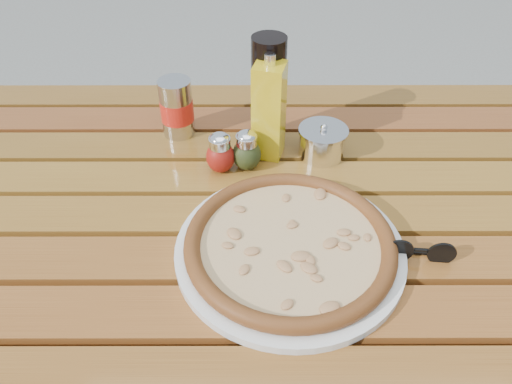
{
  "coord_description": "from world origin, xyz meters",
  "views": [
    {
      "loc": [
        -0.0,
        -0.63,
        1.34
      ],
      "look_at": [
        0.0,
        0.02,
        0.78
      ],
      "focal_mm": 35.0,
      "sensor_mm": 36.0,
      "label": 1
    }
  ],
  "objects_px": {
    "pizza": "(290,243)",
    "pepper_shaker": "(220,153)",
    "table": "(256,243)",
    "parmesan_tin": "(322,142)",
    "dark_bottle": "(268,92)",
    "olive_oil_cruet": "(269,111)",
    "sunglasses": "(420,252)",
    "soda_can": "(177,108)",
    "oregano_shaker": "(247,151)",
    "plate": "(290,250)"
  },
  "relations": [
    {
      "from": "dark_bottle",
      "to": "olive_oil_cruet",
      "type": "bearing_deg",
      "value": -89.43
    },
    {
      "from": "soda_can",
      "to": "sunglasses",
      "type": "xyz_separation_m",
      "value": [
        0.41,
        -0.35,
        -0.04
      ]
    },
    {
      "from": "plate",
      "to": "pizza",
      "type": "xyz_separation_m",
      "value": [
        0.0,
        -0.0,
        0.02
      ]
    },
    {
      "from": "pepper_shaker",
      "to": "dark_bottle",
      "type": "distance_m",
      "value": 0.15
    },
    {
      "from": "soda_can",
      "to": "pizza",
      "type": "bearing_deg",
      "value": -58.01
    },
    {
      "from": "soda_can",
      "to": "sunglasses",
      "type": "height_order",
      "value": "soda_can"
    },
    {
      "from": "table",
      "to": "parmesan_tin",
      "type": "height_order",
      "value": "parmesan_tin"
    },
    {
      "from": "oregano_shaker",
      "to": "parmesan_tin",
      "type": "xyz_separation_m",
      "value": [
        0.15,
        0.04,
        -0.01
      ]
    },
    {
      "from": "pizza",
      "to": "plate",
      "type": "bearing_deg",
      "value": 90.0
    },
    {
      "from": "pepper_shaker",
      "to": "olive_oil_cruet",
      "type": "xyz_separation_m",
      "value": [
        0.09,
        0.05,
        0.06
      ]
    },
    {
      "from": "soda_can",
      "to": "sunglasses",
      "type": "relative_size",
      "value": 1.08
    },
    {
      "from": "table",
      "to": "dark_bottle",
      "type": "xyz_separation_m",
      "value": [
        0.02,
        0.22,
        0.19
      ]
    },
    {
      "from": "plate",
      "to": "pizza",
      "type": "height_order",
      "value": "pizza"
    },
    {
      "from": "plate",
      "to": "pepper_shaker",
      "type": "bearing_deg",
      "value": 119.02
    },
    {
      "from": "plate",
      "to": "soda_can",
      "type": "bearing_deg",
      "value": 121.99
    },
    {
      "from": "pizza",
      "to": "olive_oil_cruet",
      "type": "relative_size",
      "value": 1.62
    },
    {
      "from": "sunglasses",
      "to": "table",
      "type": "bearing_deg",
      "value": 163.05
    },
    {
      "from": "table",
      "to": "pepper_shaker",
      "type": "xyz_separation_m",
      "value": [
        -0.07,
        0.12,
        0.11
      ]
    },
    {
      "from": "olive_oil_cruet",
      "to": "oregano_shaker",
      "type": "bearing_deg",
      "value": -132.15
    },
    {
      "from": "pizza",
      "to": "parmesan_tin",
      "type": "xyz_separation_m",
      "value": [
        0.08,
        0.26,
        0.01
      ]
    },
    {
      "from": "olive_oil_cruet",
      "to": "sunglasses",
      "type": "distance_m",
      "value": 0.37
    },
    {
      "from": "plate",
      "to": "parmesan_tin",
      "type": "distance_m",
      "value": 0.27
    },
    {
      "from": "pizza",
      "to": "pepper_shaker",
      "type": "bearing_deg",
      "value": 119.02
    },
    {
      "from": "table",
      "to": "olive_oil_cruet",
      "type": "relative_size",
      "value": 6.67
    },
    {
      "from": "soda_can",
      "to": "pepper_shaker",
      "type": "bearing_deg",
      "value": -53.36
    },
    {
      "from": "dark_bottle",
      "to": "pizza",
      "type": "bearing_deg",
      "value": -84.79
    },
    {
      "from": "plate",
      "to": "soda_can",
      "type": "height_order",
      "value": "soda_can"
    },
    {
      "from": "oregano_shaker",
      "to": "dark_bottle",
      "type": "height_order",
      "value": "dark_bottle"
    },
    {
      "from": "sunglasses",
      "to": "oregano_shaker",
      "type": "bearing_deg",
      "value": 144.82
    },
    {
      "from": "plate",
      "to": "sunglasses",
      "type": "relative_size",
      "value": 3.25
    },
    {
      "from": "olive_oil_cruet",
      "to": "parmesan_tin",
      "type": "relative_size",
      "value": 1.95
    },
    {
      "from": "sunglasses",
      "to": "parmesan_tin",
      "type": "bearing_deg",
      "value": 119.92
    },
    {
      "from": "plate",
      "to": "dark_bottle",
      "type": "distance_m",
      "value": 0.33
    },
    {
      "from": "pepper_shaker",
      "to": "oregano_shaker",
      "type": "bearing_deg",
      "value": 8.65
    },
    {
      "from": "plate",
      "to": "oregano_shaker",
      "type": "xyz_separation_m",
      "value": [
        -0.07,
        0.22,
        0.03
      ]
    },
    {
      "from": "olive_oil_cruet",
      "to": "sunglasses",
      "type": "relative_size",
      "value": 1.9
    },
    {
      "from": "table",
      "to": "sunglasses",
      "type": "relative_size",
      "value": 12.65
    },
    {
      "from": "soda_can",
      "to": "sunglasses",
      "type": "distance_m",
      "value": 0.54
    },
    {
      "from": "table",
      "to": "pizza",
      "type": "height_order",
      "value": "pizza"
    },
    {
      "from": "table",
      "to": "soda_can",
      "type": "height_order",
      "value": "soda_can"
    },
    {
      "from": "pepper_shaker",
      "to": "sunglasses",
      "type": "distance_m",
      "value": 0.39
    },
    {
      "from": "table",
      "to": "oregano_shaker",
      "type": "height_order",
      "value": "oregano_shaker"
    },
    {
      "from": "soda_can",
      "to": "dark_bottle",
      "type": "bearing_deg",
      "value": -8.23
    },
    {
      "from": "parmesan_tin",
      "to": "sunglasses",
      "type": "bearing_deg",
      "value": -65.77
    },
    {
      "from": "pizza",
      "to": "pepper_shaker",
      "type": "relative_size",
      "value": 4.14
    },
    {
      "from": "oregano_shaker",
      "to": "sunglasses",
      "type": "bearing_deg",
      "value": -40.87
    },
    {
      "from": "table",
      "to": "oregano_shaker",
      "type": "relative_size",
      "value": 17.07
    },
    {
      "from": "pizza",
      "to": "parmesan_tin",
      "type": "distance_m",
      "value": 0.27
    },
    {
      "from": "soda_can",
      "to": "table",
      "type": "bearing_deg",
      "value": -57.05
    },
    {
      "from": "dark_bottle",
      "to": "parmesan_tin",
      "type": "bearing_deg",
      "value": -25.78
    }
  ]
}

